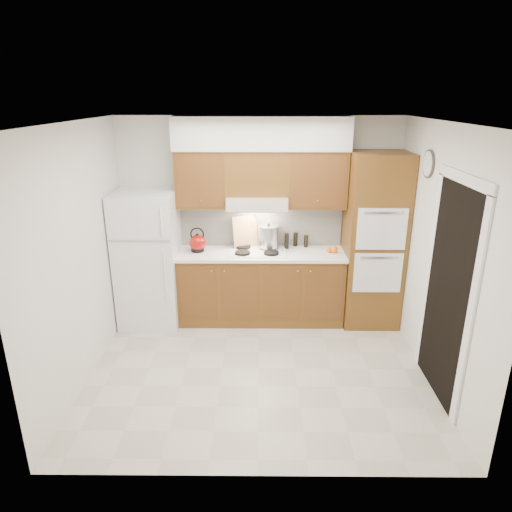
% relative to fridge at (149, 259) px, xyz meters
% --- Properties ---
extents(floor, '(3.60, 3.60, 0.00)m').
position_rel_fridge_xyz_m(floor, '(1.41, -1.14, -0.86)').
color(floor, beige).
rests_on(floor, ground).
extents(ceiling, '(3.60, 3.60, 0.00)m').
position_rel_fridge_xyz_m(ceiling, '(1.41, -1.14, 1.74)').
color(ceiling, white).
rests_on(ceiling, wall_back).
extents(wall_back, '(3.60, 0.02, 2.60)m').
position_rel_fridge_xyz_m(wall_back, '(1.41, 0.36, 0.44)').
color(wall_back, silver).
rests_on(wall_back, floor).
extents(wall_left, '(0.02, 3.00, 2.60)m').
position_rel_fridge_xyz_m(wall_left, '(-0.40, -1.14, 0.44)').
color(wall_left, silver).
rests_on(wall_left, floor).
extents(wall_right, '(0.02, 3.00, 2.60)m').
position_rel_fridge_xyz_m(wall_right, '(3.21, -1.14, 0.44)').
color(wall_right, silver).
rests_on(wall_right, floor).
extents(fridge, '(0.75, 0.72, 1.72)m').
position_rel_fridge_xyz_m(fridge, '(0.00, 0.00, 0.00)').
color(fridge, white).
rests_on(fridge, floor).
extents(base_cabinets, '(2.11, 0.60, 0.90)m').
position_rel_fridge_xyz_m(base_cabinets, '(1.43, 0.06, -0.41)').
color(base_cabinets, brown).
rests_on(base_cabinets, floor).
extents(countertop, '(2.13, 0.62, 0.04)m').
position_rel_fridge_xyz_m(countertop, '(1.43, 0.05, 0.06)').
color(countertop, white).
rests_on(countertop, base_cabinets).
extents(backsplash, '(2.11, 0.03, 0.56)m').
position_rel_fridge_xyz_m(backsplash, '(1.43, 0.34, 0.36)').
color(backsplash, white).
rests_on(backsplash, countertop).
extents(oven_cabinet, '(0.70, 0.65, 2.20)m').
position_rel_fridge_xyz_m(oven_cabinet, '(2.85, 0.03, 0.24)').
color(oven_cabinet, brown).
rests_on(oven_cabinet, floor).
extents(upper_cab_left, '(0.63, 0.33, 0.70)m').
position_rel_fridge_xyz_m(upper_cab_left, '(0.69, 0.19, 0.99)').
color(upper_cab_left, brown).
rests_on(upper_cab_left, wall_back).
extents(upper_cab_right, '(0.73, 0.33, 0.70)m').
position_rel_fridge_xyz_m(upper_cab_right, '(2.12, 0.19, 0.99)').
color(upper_cab_right, brown).
rests_on(upper_cab_right, wall_back).
extents(range_hood, '(0.75, 0.45, 0.15)m').
position_rel_fridge_xyz_m(range_hood, '(1.38, 0.13, 0.71)').
color(range_hood, silver).
rests_on(range_hood, wall_back).
extents(upper_cab_over_hood, '(0.75, 0.33, 0.55)m').
position_rel_fridge_xyz_m(upper_cab_over_hood, '(1.38, 0.19, 1.06)').
color(upper_cab_over_hood, brown).
rests_on(upper_cab_over_hood, range_hood).
extents(soffit, '(2.13, 0.36, 0.40)m').
position_rel_fridge_xyz_m(soffit, '(1.43, 0.18, 1.54)').
color(soffit, silver).
rests_on(soffit, wall_back).
extents(cooktop, '(0.74, 0.50, 0.01)m').
position_rel_fridge_xyz_m(cooktop, '(1.38, 0.07, 0.09)').
color(cooktop, white).
rests_on(cooktop, countertop).
extents(doorway, '(0.02, 0.90, 2.10)m').
position_rel_fridge_xyz_m(doorway, '(3.19, -1.49, 0.19)').
color(doorway, black).
rests_on(doorway, floor).
extents(wall_clock, '(0.02, 0.30, 0.30)m').
position_rel_fridge_xyz_m(wall_clock, '(3.19, -0.59, 1.29)').
color(wall_clock, '#3F3833').
rests_on(wall_clock, wall_right).
extents(kettle, '(0.25, 0.25, 0.21)m').
position_rel_fridge_xyz_m(kettle, '(0.62, 0.07, 0.20)').
color(kettle, maroon).
rests_on(kettle, countertop).
extents(cutting_board, '(0.35, 0.23, 0.43)m').
position_rel_fridge_xyz_m(cutting_board, '(1.22, 0.25, 0.28)').
color(cutting_board, tan).
rests_on(cutting_board, countertop).
extents(stock_pot, '(0.31, 0.31, 0.27)m').
position_rel_fridge_xyz_m(stock_pot, '(1.53, 0.19, 0.25)').
color(stock_pot, silver).
rests_on(stock_pot, cooktop).
extents(condiment_a, '(0.07, 0.07, 0.20)m').
position_rel_fridge_xyz_m(condiment_a, '(1.76, 0.21, 0.18)').
color(condiment_a, black).
rests_on(condiment_a, countertop).
extents(condiment_b, '(0.07, 0.07, 0.18)m').
position_rel_fridge_xyz_m(condiment_b, '(1.89, 0.31, 0.17)').
color(condiment_b, black).
rests_on(condiment_b, countertop).
extents(condiment_c, '(0.07, 0.07, 0.16)m').
position_rel_fridge_xyz_m(condiment_c, '(2.02, 0.27, 0.16)').
color(condiment_c, black).
rests_on(condiment_c, countertop).
extents(orange_near, '(0.09, 0.09, 0.09)m').
position_rel_fridge_xyz_m(orange_near, '(2.36, 0.03, 0.12)').
color(orange_near, orange).
rests_on(orange_near, countertop).
extents(orange_far, '(0.07, 0.07, 0.07)m').
position_rel_fridge_xyz_m(orange_far, '(2.30, 0.04, 0.12)').
color(orange_far, orange).
rests_on(orange_far, countertop).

